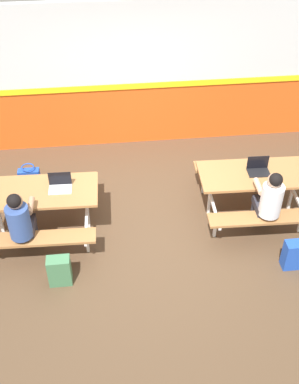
% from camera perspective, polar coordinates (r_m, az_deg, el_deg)
% --- Properties ---
extents(ground_plane, '(10.00, 10.00, 0.02)m').
position_cam_1_polar(ground_plane, '(7.21, 0.17, -4.41)').
color(ground_plane, '#4C3826').
extents(accent_backdrop, '(8.00, 0.14, 2.60)m').
position_cam_1_polar(accent_backdrop, '(8.49, -1.73, 13.29)').
color(accent_backdrop, '#E55119').
rests_on(accent_backdrop, ground).
extents(picnic_table_left, '(1.65, 1.60, 0.74)m').
position_cam_1_polar(picnic_table_left, '(6.98, -12.80, -0.93)').
color(picnic_table_left, '#9E6B3D').
rests_on(picnic_table_left, ground).
extents(picnic_table_right, '(1.65, 1.60, 0.74)m').
position_cam_1_polar(picnic_table_right, '(7.29, 12.25, 1.15)').
color(picnic_table_right, '#9E6B3D').
rests_on(picnic_table_right, ground).
extents(student_nearer, '(0.37, 0.53, 1.21)m').
position_cam_1_polar(student_nearer, '(6.52, -15.13, -3.26)').
color(student_nearer, '#2D2D38').
rests_on(student_nearer, ground).
extents(student_further, '(0.37, 0.53, 1.21)m').
position_cam_1_polar(student_further, '(6.82, 14.08, -0.82)').
color(student_further, '#2D2D38').
rests_on(student_further, ground).
extents(laptop_silver, '(0.33, 0.23, 0.22)m').
position_cam_1_polar(laptop_silver, '(6.83, -10.60, 0.77)').
color(laptop_silver, silver).
rests_on(laptop_silver, picnic_table_left).
extents(laptop_dark, '(0.33, 0.23, 0.22)m').
position_cam_1_polar(laptop_dark, '(7.21, 12.84, 2.70)').
color(laptop_dark, black).
rests_on(laptop_dark, picnic_table_right).
extents(backpack_dark, '(0.30, 0.22, 0.44)m').
position_cam_1_polar(backpack_dark, '(6.44, -10.67, -9.19)').
color(backpack_dark, '#3F724C').
rests_on(backpack_dark, ground).
extents(tote_bag_bright, '(0.34, 0.21, 0.43)m').
position_cam_1_polar(tote_bag_bright, '(8.06, -14.08, 1.59)').
color(tote_bag_bright, '#1E47B2').
rests_on(tote_bag_bright, ground).
extents(satchel_spare, '(0.30, 0.22, 0.44)m').
position_cam_1_polar(satchel_spare, '(6.82, 16.86, -7.14)').
color(satchel_spare, '#1E47B2').
rests_on(satchel_spare, ground).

